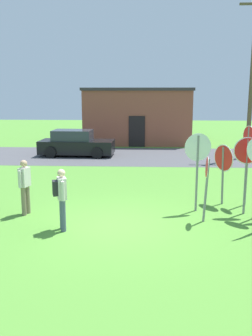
{
  "coord_description": "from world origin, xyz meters",
  "views": [
    {
      "loc": [
        0.77,
        -10.03,
        3.69
      ],
      "look_at": [
        0.17,
        1.73,
        1.3
      ],
      "focal_mm": 40.14,
      "sensor_mm": 36.0,
      "label": 1
    }
  ],
  "objects_px": {
    "stop_sign_tallest": "(223,164)",
    "stop_sign_leaning_left": "(198,158)",
    "person_near_signs": "(61,195)",
    "person_in_blue": "(25,184)",
    "parked_car_on_street": "(76,144)",
    "utility_pole": "(252,74)",
    "stop_sign_center_cluster": "(206,179)",
    "stop_sign_rear_right": "(247,161)",
    "stop_sign_rear_left": "(248,153)"
  },
  "relations": [
    {
      "from": "parked_car_on_street",
      "to": "person_in_blue",
      "type": "xyz_separation_m",
      "value": [
        0.42,
        -10.82,
        0.26
      ]
    },
    {
      "from": "person_near_signs",
      "to": "person_in_blue",
      "type": "distance_m",
      "value": 1.9
    },
    {
      "from": "parked_car_on_street",
      "to": "stop_sign_tallest",
      "type": "relative_size",
      "value": 2.17
    },
    {
      "from": "utility_pole",
      "to": "stop_sign_leaning_left",
      "type": "relative_size",
      "value": 3.62
    },
    {
      "from": "utility_pole",
      "to": "parked_car_on_street",
      "type": "distance_m",
      "value": 10.68
    },
    {
      "from": "parked_car_on_street",
      "to": "stop_sign_center_cluster",
      "type": "relative_size",
      "value": 2.28
    },
    {
      "from": "stop_sign_tallest",
      "to": "person_near_signs",
      "type": "relative_size",
      "value": 1.19
    },
    {
      "from": "stop_sign_leaning_left",
      "to": "person_in_blue",
      "type": "distance_m",
      "value": 5.34
    },
    {
      "from": "person_near_signs",
      "to": "person_in_blue",
      "type": "bearing_deg",
      "value": 137.39
    },
    {
      "from": "stop_sign_rear_right",
      "to": "stop_sign_rear_left",
      "type": "bearing_deg",
      "value": 73.79
    },
    {
      "from": "stop_sign_tallest",
      "to": "utility_pole",
      "type": "bearing_deg",
      "value": 70.61
    },
    {
      "from": "person_in_blue",
      "to": "utility_pole",
      "type": "bearing_deg",
      "value": 48.57
    },
    {
      "from": "parked_car_on_street",
      "to": "stop_sign_rear_right",
      "type": "xyz_separation_m",
      "value": [
        7.11,
        -10.42,
        0.95
      ]
    },
    {
      "from": "stop_sign_rear_left",
      "to": "person_near_signs",
      "type": "relative_size",
      "value": 1.56
    },
    {
      "from": "person_in_blue",
      "to": "parked_car_on_street",
      "type": "bearing_deg",
      "value": 92.22
    },
    {
      "from": "utility_pole",
      "to": "stop_sign_leaning_left",
      "type": "bearing_deg",
      "value": -112.73
    },
    {
      "from": "utility_pole",
      "to": "stop_sign_tallest",
      "type": "xyz_separation_m",
      "value": [
        -3.3,
        -9.38,
        -3.26
      ]
    },
    {
      "from": "stop_sign_leaning_left",
      "to": "stop_sign_rear_right",
      "type": "relative_size",
      "value": 1.04
    },
    {
      "from": "stop_sign_rear_right",
      "to": "person_near_signs",
      "type": "bearing_deg",
      "value": -162.31
    },
    {
      "from": "parked_car_on_street",
      "to": "stop_sign_rear_left",
      "type": "distance_m",
      "value": 12.09
    },
    {
      "from": "stop_sign_rear_left",
      "to": "parked_car_on_street",
      "type": "bearing_deg",
      "value": 127.75
    },
    {
      "from": "stop_sign_tallest",
      "to": "stop_sign_rear_left",
      "type": "distance_m",
      "value": 0.84
    },
    {
      "from": "stop_sign_center_cluster",
      "to": "stop_sign_rear_left",
      "type": "relative_size",
      "value": 0.73
    },
    {
      "from": "stop_sign_tallest",
      "to": "stop_sign_rear_left",
      "type": "xyz_separation_m",
      "value": [
        0.75,
        -0.1,
        0.38
      ]
    },
    {
      "from": "utility_pole",
      "to": "stop_sign_center_cluster",
      "type": "height_order",
      "value": "utility_pole"
    },
    {
      "from": "stop_sign_tallest",
      "to": "stop_sign_center_cluster",
      "type": "bearing_deg",
      "value": -114.75
    },
    {
      "from": "parked_car_on_street",
      "to": "person_in_blue",
      "type": "height_order",
      "value": "person_in_blue"
    },
    {
      "from": "parked_car_on_street",
      "to": "stop_sign_leaning_left",
      "type": "bearing_deg",
      "value": -60.94
    },
    {
      "from": "stop_sign_center_cluster",
      "to": "stop_sign_rear_right",
      "type": "bearing_deg",
      "value": 31.26
    },
    {
      "from": "stop_sign_leaning_left",
      "to": "stop_sign_center_cluster",
      "type": "bearing_deg",
      "value": -82.51
    },
    {
      "from": "person_near_signs",
      "to": "person_in_blue",
      "type": "xyz_separation_m",
      "value": [
        -1.4,
        1.29,
        -0.03
      ]
    },
    {
      "from": "stop_sign_rear_left",
      "to": "stop_sign_leaning_left",
      "type": "xyz_separation_m",
      "value": [
        -1.7,
        -0.68,
        -0.05
      ]
    },
    {
      "from": "stop_sign_rear_left",
      "to": "stop_sign_rear_right",
      "type": "bearing_deg",
      "value": -106.21
    },
    {
      "from": "stop_sign_tallest",
      "to": "person_near_signs",
      "type": "height_order",
      "value": "stop_sign_tallest"
    },
    {
      "from": "stop_sign_tallest",
      "to": "person_near_signs",
      "type": "bearing_deg",
      "value": -150.83
    },
    {
      "from": "utility_pole",
      "to": "stop_sign_tallest",
      "type": "distance_m",
      "value": 10.46
    },
    {
      "from": "parked_car_on_street",
      "to": "person_near_signs",
      "type": "height_order",
      "value": "person_near_signs"
    },
    {
      "from": "parked_car_on_street",
      "to": "person_near_signs",
      "type": "relative_size",
      "value": 2.58
    },
    {
      "from": "stop_sign_rear_right",
      "to": "person_near_signs",
      "type": "distance_m",
      "value": 5.59
    },
    {
      "from": "stop_sign_center_cluster",
      "to": "stop_sign_leaning_left",
      "type": "xyz_separation_m",
      "value": [
        -0.13,
        1.01,
        0.43
      ]
    },
    {
      "from": "stop_sign_tallest",
      "to": "stop_sign_rear_right",
      "type": "distance_m",
      "value": 1.14
    },
    {
      "from": "stop_sign_tallest",
      "to": "stop_sign_leaning_left",
      "type": "distance_m",
      "value": 1.28
    },
    {
      "from": "parked_car_on_street",
      "to": "stop_sign_leaning_left",
      "type": "xyz_separation_m",
      "value": [
        5.67,
        -10.21,
        1.01
      ]
    },
    {
      "from": "stop_sign_rear_right",
      "to": "stop_sign_center_cluster",
      "type": "bearing_deg",
      "value": -148.74
    },
    {
      "from": "stop_sign_center_cluster",
      "to": "stop_sign_tallest",
      "type": "bearing_deg",
      "value": 65.25
    },
    {
      "from": "stop_sign_tallest",
      "to": "person_in_blue",
      "type": "xyz_separation_m",
      "value": [
        -6.21,
        -1.39,
        -0.42
      ]
    },
    {
      "from": "parked_car_on_street",
      "to": "stop_sign_center_cluster",
      "type": "bearing_deg",
      "value": -62.64
    },
    {
      "from": "person_near_signs",
      "to": "parked_car_on_street",
      "type": "bearing_deg",
      "value": 98.55
    },
    {
      "from": "stop_sign_rear_left",
      "to": "person_near_signs",
      "type": "distance_m",
      "value": 6.17
    },
    {
      "from": "utility_pole",
      "to": "stop_sign_leaning_left",
      "type": "xyz_separation_m",
      "value": [
        -4.26,
        -10.16,
        -2.93
      ]
    }
  ]
}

